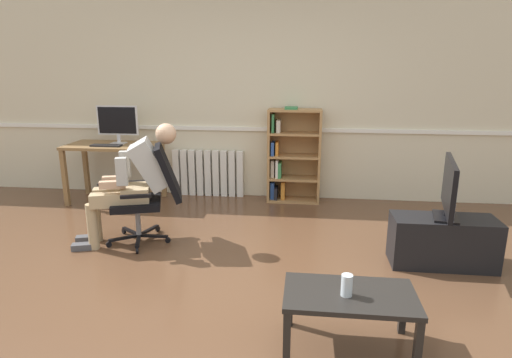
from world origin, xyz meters
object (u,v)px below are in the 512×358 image
at_px(computer_desk, 114,153).
at_px(bookshelf, 290,157).
at_px(tv_stand, 443,242).
at_px(coffee_table, 350,300).
at_px(radiator, 208,173).
at_px(keyboard, 106,145).
at_px(office_chair, 151,191).
at_px(computer_mouse, 133,145).
at_px(drinking_glass, 347,285).
at_px(person_seated, 133,180).
at_px(imac_monitor, 117,122).
at_px(tv_screen, 449,188).

height_order(computer_desk, bookshelf, bookshelf).
height_order(tv_stand, coffee_table, tv_stand).
height_order(bookshelf, radiator, bookshelf).
bearing_deg(keyboard, office_chair, -48.58).
bearing_deg(keyboard, computer_desk, 79.31).
distance_m(computer_mouse, tv_stand, 3.66).
bearing_deg(coffee_table, keyboard, 136.75).
bearing_deg(drinking_glass, coffee_table, 50.28).
height_order(person_seated, tv_stand, person_seated).
distance_m(keyboard, bookshelf, 2.33).
xyz_separation_m(imac_monitor, keyboard, (-0.07, -0.22, -0.27)).
bearing_deg(computer_mouse, radiator, 31.97).
distance_m(radiator, tv_screen, 3.17).
relative_size(imac_monitor, radiator, 0.56).
xyz_separation_m(computer_desk, coffee_table, (2.75, -2.75, -0.31)).
bearing_deg(person_seated, radiator, 150.39).
bearing_deg(computer_desk, bookshelf, 7.41).
xyz_separation_m(person_seated, tv_screen, (2.90, -0.18, 0.07)).
relative_size(office_chair, tv_stand, 1.10).
bearing_deg(person_seated, tv_screen, 68.75).
height_order(computer_desk, tv_stand, computer_desk).
bearing_deg(imac_monitor, keyboard, -108.64).
bearing_deg(computer_mouse, imac_monitor, 144.19).
xyz_separation_m(keyboard, person_seated, (0.81, -1.14, -0.12)).
xyz_separation_m(coffee_table, drinking_glass, (-0.03, -0.03, 0.12)).
bearing_deg(tv_screen, tv_stand, 90.00).
bearing_deg(office_chair, bookshelf, 121.48).
height_order(imac_monitor, bookshelf, imac_monitor).
height_order(computer_desk, tv_screen, tv_screen).
height_order(computer_mouse, tv_stand, computer_mouse).
height_order(keyboard, computer_mouse, computer_mouse).
distance_m(imac_monitor, tv_stand, 4.03).
bearing_deg(office_chair, drinking_glass, 31.38).
distance_m(radiator, office_chair, 1.65).
xyz_separation_m(keyboard, office_chair, (0.96, -1.09, -0.24)).
xyz_separation_m(imac_monitor, person_seated, (0.74, -1.36, -0.39)).
relative_size(keyboard, person_seated, 0.32).
distance_m(radiator, tv_stand, 3.15).
bearing_deg(computer_mouse, tv_screen, -21.76).
distance_m(computer_desk, person_seated, 1.50).
bearing_deg(computer_desk, computer_mouse, -20.53).
distance_m(keyboard, computer_mouse, 0.35).
bearing_deg(tv_screen, computer_mouse, 80.44).
relative_size(computer_desk, coffee_table, 1.46).
xyz_separation_m(computer_mouse, person_seated, (0.46, -1.16, -0.13)).
bearing_deg(drinking_glass, tv_stand, 53.97).
bearing_deg(tv_stand, tv_screen, -12.19).
xyz_separation_m(computer_desk, imac_monitor, (0.05, 0.08, 0.40)).
bearing_deg(drinking_glass, office_chair, 139.04).
height_order(keyboard, office_chair, office_chair).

